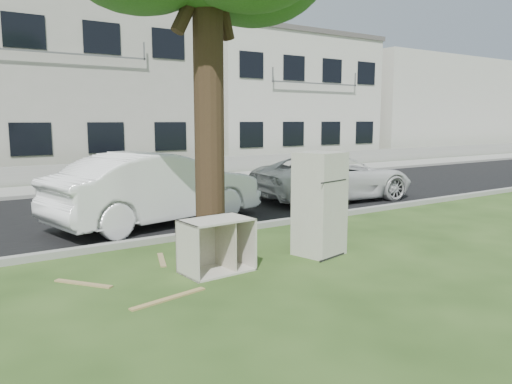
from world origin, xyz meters
TOP-DOWN VIEW (x-y plane):
  - ground at (0.00, 0.00)m, footprint 120.00×120.00m
  - road at (0.00, 6.00)m, footprint 120.00×7.00m
  - kerb_near at (0.00, 2.45)m, footprint 120.00×0.18m
  - kerb_far at (0.00, 9.55)m, footprint 120.00×0.18m
  - sidewalk at (0.00, 11.00)m, footprint 120.00×2.80m
  - low_wall at (0.00, 12.60)m, footprint 120.00×0.15m
  - townhouse_center at (0.00, 17.50)m, footprint 11.22×8.16m
  - townhouse_right at (12.00, 17.50)m, footprint 10.20×8.16m
  - filler_right at (26.00, 18.00)m, footprint 16.00×9.00m
  - fridge at (0.81, 0.15)m, footprint 0.86×0.82m
  - cabinet at (-1.14, 0.26)m, footprint 1.08×0.71m
  - plank_a at (-2.25, -0.43)m, footprint 1.12×0.30m
  - plank_b at (-3.00, 0.79)m, footprint 0.63×0.80m
  - plank_c at (-1.60, 1.30)m, footprint 0.35×0.79m
  - car_center at (-0.46, 4.09)m, footprint 5.10×2.64m
  - car_right at (5.05, 4.35)m, footprint 4.93×2.62m

SIDE VIEW (x-z plane):
  - ground at x=0.00m, z-range 0.00..0.00m
  - kerb_near at x=0.00m, z-range -0.06..0.06m
  - kerb_far at x=0.00m, z-range -0.06..0.06m
  - road at x=0.00m, z-range 0.00..0.01m
  - sidewalk at x=0.00m, z-range 0.00..0.01m
  - plank_c at x=-1.60m, z-range 0.00..0.02m
  - plank_a at x=-2.25m, z-range 0.00..0.02m
  - plank_b at x=-3.00m, z-range 0.00..0.02m
  - low_wall at x=0.00m, z-range 0.00..0.70m
  - cabinet at x=-1.14m, z-range 0.00..0.82m
  - car_right at x=5.05m, z-range 0.00..1.32m
  - car_center at x=-0.46m, z-range 0.00..1.60m
  - fridge at x=0.81m, z-range 0.00..1.76m
  - filler_right at x=26.00m, z-range 0.00..6.40m
  - townhouse_right at x=12.00m, z-range 0.00..6.84m
  - townhouse_center at x=0.00m, z-range 0.00..7.44m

